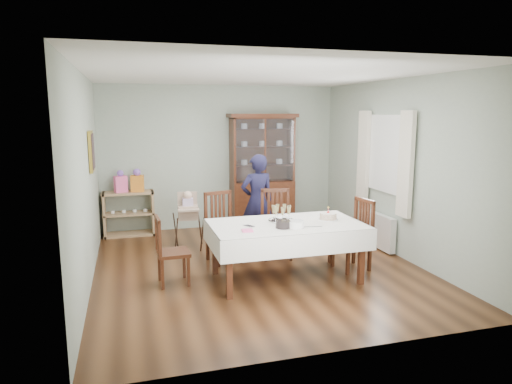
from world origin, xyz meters
name	(u,v)px	position (x,y,z in m)	size (l,w,h in m)	color
floor	(257,266)	(0.00, 0.00, 0.00)	(5.00, 5.00, 0.00)	#593319
room_shell	(247,146)	(0.00, 0.53, 1.70)	(5.00, 5.00, 5.00)	#9EAA99
dining_table	(286,251)	(0.23, -0.58, 0.38)	(2.00, 1.16, 0.76)	#4A2412
china_cabinet	(262,169)	(0.75, 2.26, 1.12)	(1.30, 0.48, 2.18)	#4A2412
sideboard	(129,214)	(-1.75, 2.28, 0.40)	(0.90, 0.38, 0.80)	tan
picture_frame	(91,151)	(-2.22, 0.80, 1.65)	(0.04, 0.48, 0.58)	gold
window	(387,154)	(2.22, 0.30, 1.55)	(0.04, 1.02, 1.22)	white
curtain_left	(406,164)	(2.16, -0.32, 1.45)	(0.07, 0.30, 1.55)	silver
curtain_right	(363,157)	(2.16, 0.92, 1.45)	(0.07, 0.30, 1.55)	silver
radiator	(380,231)	(2.16, 0.30, 0.30)	(0.10, 0.80, 0.55)	white
chair_far_left	(224,241)	(-0.41, 0.38, 0.31)	(0.56, 0.56, 1.03)	#4A2412
chair_far_right	(276,237)	(0.41, 0.36, 0.31)	(0.54, 0.54, 1.03)	#4A2412
chair_end_left	(172,264)	(-1.24, -0.34, 0.27)	(0.42, 0.42, 0.89)	#4A2412
chair_end_right	(352,248)	(1.28, -0.46, 0.30)	(0.51, 0.51, 1.00)	#4A2412
woman	(257,201)	(0.27, 0.94, 0.77)	(0.56, 0.37, 1.54)	black
high_chair	(188,226)	(-0.83, 1.14, 0.37)	(0.45, 0.45, 0.96)	black
champagne_tray	(282,217)	(0.21, -0.46, 0.82)	(0.36, 0.36, 0.22)	silver
birthday_cake	(328,216)	(0.84, -0.55, 0.81)	(0.26, 0.26, 0.18)	white
plate_stack_dark	(283,224)	(0.12, -0.79, 0.81)	(0.19, 0.19, 0.09)	black
plate_stack_white	(296,224)	(0.27, -0.83, 0.81)	(0.21, 0.21, 0.09)	white
napkin_stack	(247,231)	(-0.36, -0.83, 0.77)	(0.13, 0.13, 0.02)	#F75B9A
cutlery	(246,226)	(-0.31, -0.60, 0.77)	(0.10, 0.14, 0.01)	silver
cake_knife	(312,227)	(0.48, -0.85, 0.77)	(0.27, 0.02, 0.01)	silver
gift_bag_pink	(121,182)	(-1.87, 2.26, 0.97)	(0.24, 0.19, 0.40)	#F75B9A
gift_bag_orange	(137,181)	(-1.58, 2.26, 0.98)	(0.24, 0.18, 0.41)	orange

